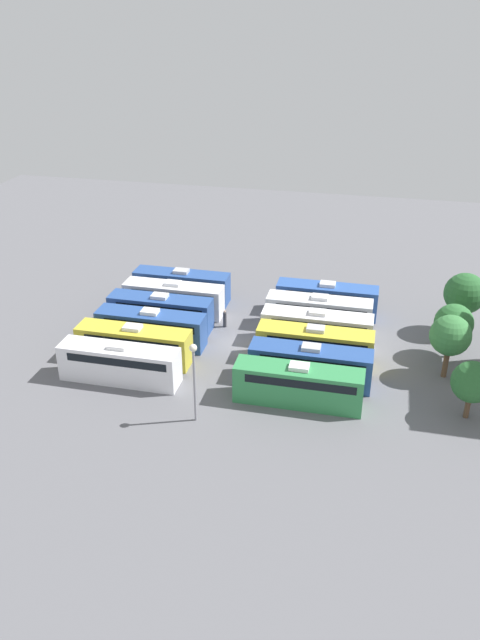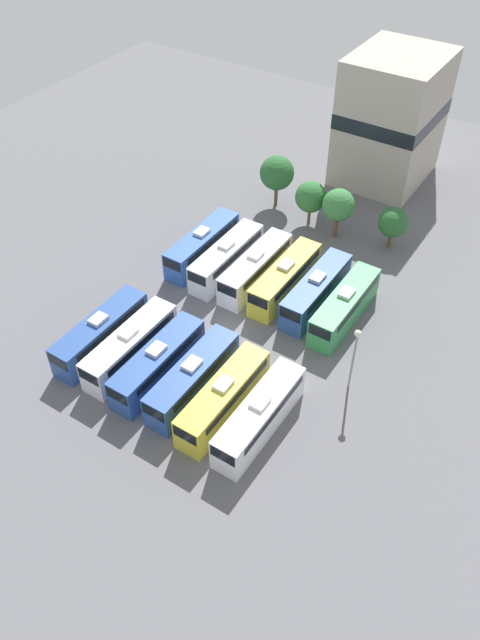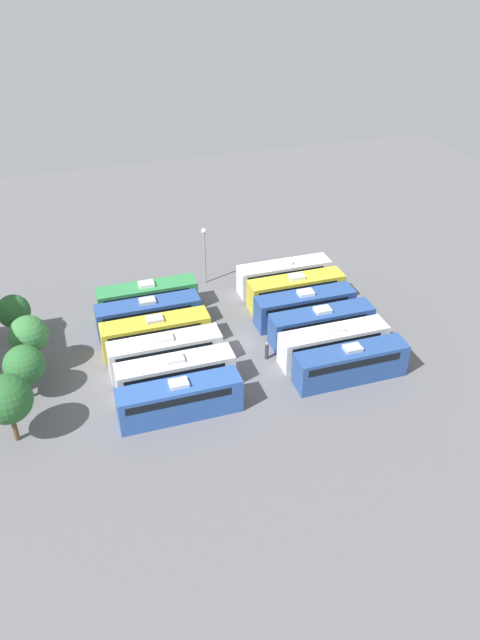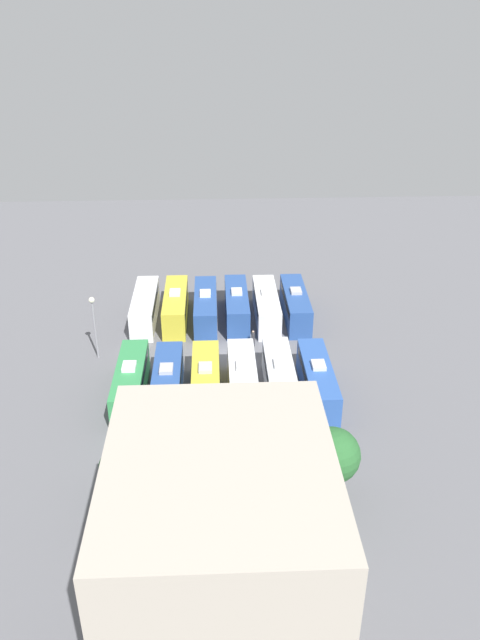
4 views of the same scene
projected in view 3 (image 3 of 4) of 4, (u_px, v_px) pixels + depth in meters
name	position (u px, v px, depth m)	size (l,w,h in m)	color
ground_plane	(240.00, 343.00, 62.46)	(111.64, 111.64, 0.00)	slate
bus_0	(350.00, 363.00, 56.77)	(2.55, 10.57, 3.63)	#284C93
bus_1	(333.00, 343.00, 59.39)	(2.55, 10.57, 3.63)	white
bus_2	(321.00, 324.00, 62.13)	(2.55, 10.57, 3.63)	#284C93
bus_3	(305.00, 306.00, 64.88)	(2.55, 10.57, 3.63)	#284C93
bus_4	(296.00, 290.00, 67.70)	(2.55, 10.57, 3.63)	gold
bus_5	(284.00, 275.00, 70.44)	(2.55, 10.57, 3.63)	white
bus_6	(179.00, 399.00, 52.62)	(2.55, 10.57, 3.63)	#2D56A8
bus_7	(175.00, 374.00, 55.45)	(2.55, 10.57, 3.63)	silver
bus_8	(165.00, 352.00, 58.14)	(2.55, 10.57, 3.63)	white
bus_9	(156.00, 333.00, 60.77)	(2.55, 10.57, 3.63)	gold
bus_10	(148.00, 315.00, 63.54)	(2.55, 10.57, 3.63)	#284C93
bus_11	(147.00, 298.00, 66.36)	(2.55, 10.57, 3.63)	#338C4C
worker_person	(267.00, 351.00, 59.86)	(0.36, 0.36, 1.84)	#333338
light_pole	(204.00, 246.00, 70.06)	(0.60, 0.60, 6.88)	gray
tree_0	(7.00, 399.00, 48.76)	(4.04, 4.04, 6.33)	brown
tree_1	(24.00, 365.00, 53.68)	(3.57, 3.57, 5.31)	brown
tree_2	(29.00, 335.00, 56.49)	(3.57, 3.57, 5.91)	brown
tree_3	(13.00, 311.00, 61.31)	(3.32, 3.32, 4.97)	brown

